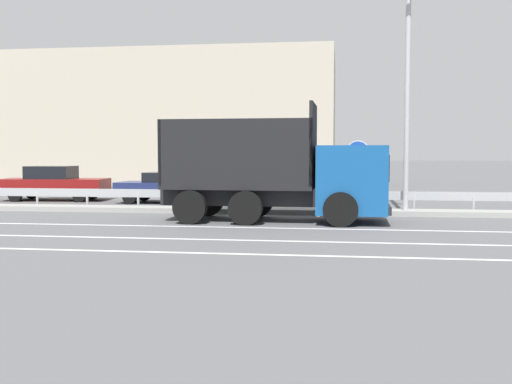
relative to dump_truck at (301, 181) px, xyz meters
name	(u,v)px	position (x,y,z in m)	size (l,w,h in m)	color
ground_plane	(231,218)	(-2.37, 0.59, -1.29)	(320.00, 320.00, 0.00)	#565659
lane_strip_0	(266,228)	(-0.89, -1.78, -1.29)	(55.17, 0.16, 0.01)	silver
lane_strip_1	(254,240)	(-0.89, -4.32, -1.29)	(55.17, 0.16, 0.01)	silver
lane_strip_2	(241,254)	(-0.89, -6.36, -1.29)	(55.17, 0.16, 0.01)	silver
median_island	(240,210)	(-2.37, 2.46, -1.20)	(30.34, 1.10, 0.18)	gray
median_guardrail	(244,196)	(-2.37, 3.40, -0.72)	(55.17, 0.09, 0.78)	#9EA0A5
dump_truck	(301,181)	(0.00, 0.00, 0.00)	(7.24, 2.83, 3.74)	#144C8C
median_road_sign	(358,175)	(1.85, 2.46, 0.13)	(0.82, 0.16, 2.63)	white
street_lamp_1	(409,48)	(3.52, 2.28, 4.48)	(0.70, 2.44, 10.50)	#ADADB2
parked_car_2	(54,183)	(-11.84, 6.98, -0.51)	(4.89, 2.20, 1.59)	maroon
parked_car_3	(164,187)	(-6.41, 6.38, -0.60)	(3.97, 2.09, 1.35)	navy
background_building_0	(180,121)	(-10.42, 24.08, 3.22)	(22.51, 11.54, 9.03)	#B7AD99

